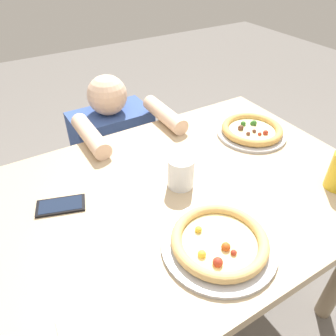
% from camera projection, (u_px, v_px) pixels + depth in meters
% --- Properties ---
extents(ground_plane, '(8.00, 8.00, 0.00)m').
position_uv_depth(ground_plane, '(178.00, 307.00, 1.54)').
color(ground_plane, '#66605B').
extents(dining_table, '(1.31, 0.90, 0.75)m').
position_uv_depth(dining_table, '(181.00, 211.00, 1.15)').
color(dining_table, tan).
rests_on(dining_table, ground).
extents(pizza_near, '(0.32, 0.32, 0.04)m').
position_uv_depth(pizza_near, '(219.00, 242.00, 0.88)').
color(pizza_near, '#B7B7BC').
rests_on(pizza_near, dining_table).
extents(pizza_far, '(0.29, 0.29, 0.04)m').
position_uv_depth(pizza_far, '(252.00, 131.00, 1.35)').
color(pizza_far, '#B7B7BC').
rests_on(pizza_far, dining_table).
extents(water_cup_clear, '(0.09, 0.09, 0.11)m').
position_uv_depth(water_cup_clear, '(181.00, 172.00, 1.07)').
color(water_cup_clear, silver).
rests_on(water_cup_clear, dining_table).
extents(paper_napkin, '(0.17, 0.15, 0.00)m').
position_uv_depth(paper_napkin, '(99.00, 333.00, 0.71)').
color(paper_napkin, white).
rests_on(paper_napkin, dining_table).
extents(cell_phone, '(0.17, 0.12, 0.01)m').
position_uv_depth(cell_phone, '(61.00, 206.00, 1.02)').
color(cell_phone, black).
rests_on(cell_phone, dining_table).
extents(diner_seated, '(0.41, 0.52, 0.92)m').
position_uv_depth(diner_seated, '(117.00, 167.00, 1.74)').
color(diner_seated, '#333847').
rests_on(diner_seated, ground).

